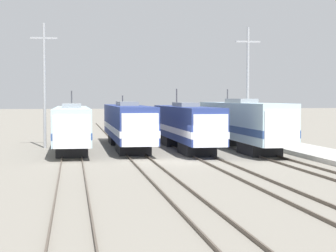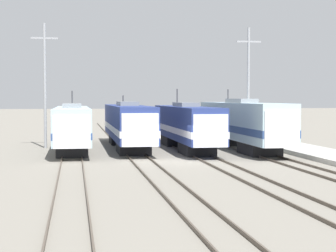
{
  "view_description": "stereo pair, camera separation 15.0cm",
  "coord_description": "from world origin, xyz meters",
  "px_view_note": "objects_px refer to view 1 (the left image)",
  "views": [
    {
      "loc": [
        -7.19,
        -38.57,
        4.42
      ],
      "look_at": [
        -0.41,
        1.13,
        2.43
      ],
      "focal_mm": 60.0,
      "sensor_mm": 36.0,
      "label": 1
    },
    {
      "loc": [
        -7.04,
        -38.6,
        4.42
      ],
      "look_at": [
        -0.41,
        1.13,
        2.43
      ],
      "focal_mm": 60.0,
      "sensor_mm": 36.0,
      "label": 2
    }
  ],
  "objects_px": {
    "catenary_tower_left": "(44,82)",
    "locomotive_far_left": "(72,126)",
    "catenary_tower_right": "(248,83)",
    "locomotive_center_right": "(186,125)",
    "locomotive_center_left": "(128,124)",
    "locomotive_far_right": "(243,124)"
  },
  "relations": [
    {
      "from": "catenary_tower_left",
      "to": "locomotive_far_left",
      "type": "bearing_deg",
      "value": -50.67
    },
    {
      "from": "catenary_tower_right",
      "to": "catenary_tower_left",
      "type": "bearing_deg",
      "value": 180.0
    },
    {
      "from": "locomotive_center_right",
      "to": "catenary_tower_left",
      "type": "relative_size",
      "value": 1.65
    },
    {
      "from": "locomotive_center_left",
      "to": "locomotive_center_right",
      "type": "relative_size",
      "value": 1.08
    },
    {
      "from": "locomotive_far_left",
      "to": "catenary_tower_left",
      "type": "height_order",
      "value": "catenary_tower_left"
    },
    {
      "from": "locomotive_far_left",
      "to": "locomotive_far_right",
      "type": "height_order",
      "value": "locomotive_far_right"
    },
    {
      "from": "locomotive_far_right",
      "to": "catenary_tower_right",
      "type": "distance_m",
      "value": 6.02
    },
    {
      "from": "locomotive_center_right",
      "to": "locomotive_far_right",
      "type": "distance_m",
      "value": 4.87
    },
    {
      "from": "locomotive_far_left",
      "to": "catenary_tower_right",
      "type": "xyz_separation_m",
      "value": [
        16.36,
        2.89,
        3.79
      ]
    },
    {
      "from": "locomotive_far_left",
      "to": "catenary_tower_left",
      "type": "distance_m",
      "value": 5.32
    },
    {
      "from": "catenary_tower_right",
      "to": "locomotive_center_right",
      "type": "bearing_deg",
      "value": -150.05
    },
    {
      "from": "catenary_tower_left",
      "to": "locomotive_center_left",
      "type": "bearing_deg",
      "value": -13.9
    },
    {
      "from": "locomotive_center_right",
      "to": "catenary_tower_right",
      "type": "height_order",
      "value": "catenary_tower_right"
    },
    {
      "from": "locomotive_far_left",
      "to": "locomotive_center_right",
      "type": "relative_size",
      "value": 1.03
    },
    {
      "from": "locomotive_far_left",
      "to": "locomotive_center_left",
      "type": "distance_m",
      "value": 4.96
    },
    {
      "from": "locomotive_far_right",
      "to": "catenary_tower_right",
      "type": "bearing_deg",
      "value": 67.2
    },
    {
      "from": "locomotive_far_left",
      "to": "catenary_tower_right",
      "type": "bearing_deg",
      "value": 10.0
    },
    {
      "from": "locomotive_far_left",
      "to": "catenary_tower_right",
      "type": "height_order",
      "value": "catenary_tower_right"
    },
    {
      "from": "catenary_tower_left",
      "to": "catenary_tower_right",
      "type": "distance_m",
      "value": 18.72
    },
    {
      "from": "locomotive_far_right",
      "to": "catenary_tower_right",
      "type": "relative_size",
      "value": 1.77
    },
    {
      "from": "locomotive_far_right",
      "to": "catenary_tower_left",
      "type": "height_order",
      "value": "catenary_tower_left"
    },
    {
      "from": "locomotive_far_left",
      "to": "locomotive_center_left",
      "type": "height_order",
      "value": "locomotive_far_left"
    }
  ]
}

